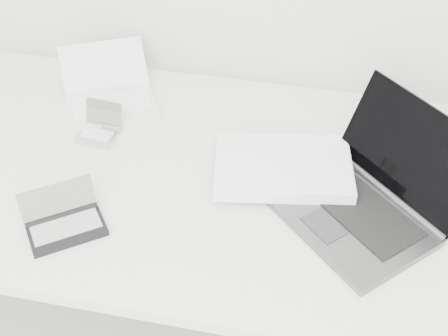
% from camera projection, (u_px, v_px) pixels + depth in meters
% --- Properties ---
extents(desk, '(1.60, 0.80, 0.73)m').
position_uv_depth(desk, '(240.00, 192.00, 1.47)').
color(desk, white).
rests_on(desk, ground).
extents(laptop_large, '(0.59, 0.47, 0.22)m').
position_uv_depth(laptop_large, '(325.00, 182.00, 1.37)').
color(laptop_large, '#595B5E').
rests_on(laptop_large, desk).
extents(netbook_open_white, '(0.33, 0.35, 0.10)m').
position_uv_depth(netbook_open_white, '(110.00, 96.00, 1.64)').
color(netbook_open_white, white).
rests_on(netbook_open_white, desk).
extents(pda_silver, '(0.10, 0.10, 0.08)m').
position_uv_depth(pda_silver, '(100.00, 130.00, 1.55)').
color(pda_silver, silver).
rests_on(pda_silver, desk).
extents(palmtop_charcoal, '(0.19, 0.18, 0.09)m').
position_uv_depth(palmtop_charcoal, '(65.00, 223.00, 1.31)').
color(palmtop_charcoal, black).
rests_on(palmtop_charcoal, desk).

